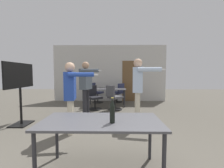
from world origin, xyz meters
name	(u,v)px	position (x,y,z in m)	size (l,w,h in m)	color
back_wall	(110,73)	(0.03, 6.18, 1.41)	(5.71, 0.12, 2.84)	beige
conference_table_near	(101,125)	(0.06, 0.53, 0.68)	(1.64, 0.81, 0.75)	#4C4C51
conference_table_far	(107,91)	(-0.09, 4.95, 0.67)	(1.65, 0.68, 0.75)	#4C4C51
tv_screen	(20,85)	(-2.31, 2.48, 1.08)	(0.44, 1.22, 1.68)	black
person_near_casual	(138,84)	(0.92, 2.71, 1.09)	(0.81, 0.78, 1.81)	beige
person_right_polo	(71,91)	(-0.75, 1.89, 1.01)	(0.80, 0.58, 1.65)	beige
person_left_plaid	(86,83)	(-0.70, 3.51, 1.08)	(0.76, 0.82, 1.80)	#28282D
office_chair_far_left	(118,93)	(0.43, 5.70, 0.44)	(0.69, 0.68, 0.94)	black
office_chair_mid_tucked	(96,93)	(-0.63, 5.70, 0.45)	(0.65, 0.60, 0.95)	black
office_chair_far_right	(114,98)	(0.23, 4.17, 0.45)	(0.69, 0.68, 0.96)	black
office_chair_near_pushed	(94,98)	(-0.56, 4.34, 0.43)	(0.67, 0.69, 0.92)	black
beer_bottle	(112,111)	(0.22, 0.42, 0.91)	(0.07, 0.07, 0.33)	black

